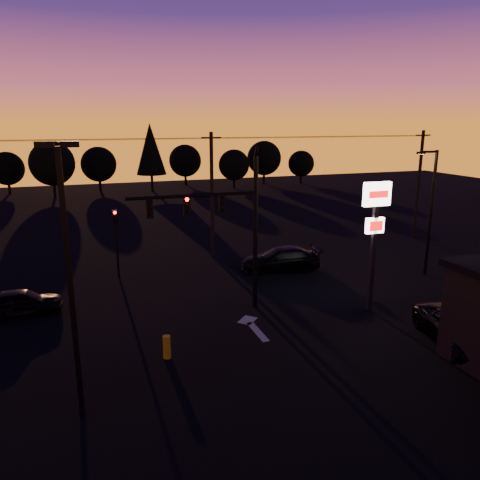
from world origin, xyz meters
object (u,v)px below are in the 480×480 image
object	(u,v)px
pylon_sign	(375,219)
car_left	(21,302)
traffic_signal_mast	(226,219)
secondary_signal	(116,234)
parking_lot_light	(69,267)
car_right	(281,259)
streetlight	(430,208)
suv_parked	(461,330)
bollard	(167,347)

from	to	relation	value
pylon_sign	car_left	distance (m)	18.57
traffic_signal_mast	secondary_signal	xyz separation A→B (m)	(-4.90, 7.49, -2.07)
traffic_signal_mast	parking_lot_light	xyz separation A→B (m)	(-7.40, -6.99, 0.33)
secondary_signal	car_right	distance (m)	10.81
streetlight	suv_parked	world-z (taller)	streetlight
bollard	car_left	distance (m)	9.36
secondary_signal	suv_parked	xyz separation A→B (m)	(13.55, -14.71, -2.12)
secondary_signal	streetlight	world-z (taller)	streetlight
traffic_signal_mast	car_left	size ratio (longest dim) A/B	2.13
traffic_signal_mast	car_right	size ratio (longest dim) A/B	1.62
traffic_signal_mast	parking_lot_light	size ratio (longest dim) A/B	0.94
traffic_signal_mast	secondary_signal	distance (m)	9.19
pylon_sign	car_left	world-z (taller)	pylon_sign
parking_lot_light	car_left	bearing A→B (deg)	105.63
secondary_signal	car_right	bearing A→B (deg)	-11.57
traffic_signal_mast	streetlight	bearing A→B (deg)	6.14
pylon_sign	car_left	xyz separation A→B (m)	(-17.26, 5.38, -4.23)
streetlight	car_right	bearing A→B (deg)	155.63
streetlight	secondary_signal	bearing A→B (deg)	162.44
car_left	car_right	size ratio (longest dim) A/B	0.76
pylon_sign	streetlight	xyz separation A→B (m)	(6.91, 4.00, -0.49)
parking_lot_light	bollard	bearing A→B (deg)	39.95
secondary_signal	car_right	xyz separation A→B (m)	(10.39, -2.13, -2.09)
traffic_signal_mast	streetlight	size ratio (longest dim) A/B	1.07
streetlight	car_left	distance (m)	24.50
car_left	car_right	bearing A→B (deg)	-80.76
car_left	suv_parked	distance (m)	21.36
secondary_signal	bollard	distance (m)	11.86
parking_lot_light	suv_parked	distance (m)	16.68
streetlight	car_left	bearing A→B (deg)	176.73
suv_parked	secondary_signal	bearing A→B (deg)	147.49
traffic_signal_mast	bollard	distance (m)	7.20
streetlight	pylon_sign	bearing A→B (deg)	-149.92
parking_lot_light	car_right	bearing A→B (deg)	43.79
streetlight	car_left	size ratio (longest dim) A/B	1.98
parking_lot_light	car_right	world-z (taller)	parking_lot_light
parking_lot_light	bollard	xyz separation A→B (m)	(3.47, 2.90, -4.77)
pylon_sign	streetlight	world-z (taller)	streetlight
secondary_signal	car_left	size ratio (longest dim) A/B	1.08
bollard	secondary_signal	bearing A→B (deg)	94.77
car_left	suv_parked	xyz separation A→B (m)	(18.82, -10.10, 0.05)
streetlight	car_right	size ratio (longest dim) A/B	1.51
pylon_sign	car_right	distance (m)	9.03
bollard	car_left	size ratio (longest dim) A/B	0.25
traffic_signal_mast	pylon_sign	size ratio (longest dim) A/B	1.26
parking_lot_light	suv_parked	world-z (taller)	parking_lot_light
streetlight	parking_lot_light	bearing A→B (deg)	-158.35
parking_lot_light	car_left	distance (m)	11.24
parking_lot_light	pylon_sign	world-z (taller)	parking_lot_light
bollard	car_right	bearing A→B (deg)	45.09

